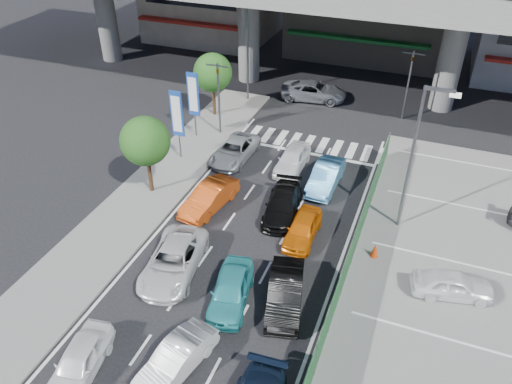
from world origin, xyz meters
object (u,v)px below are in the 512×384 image
at_px(hatch_black_mid_right, 285,293).
at_px(taxi_orange_right, 303,229).
at_px(parked_sedan_white, 453,284).
at_px(traffic_light_left, 218,81).
at_px(street_lamp_right, 417,149).
at_px(kei_truck_front_right, 326,176).
at_px(crossing_wagon_silver, 314,91).
at_px(sedan_white_front_mid, 292,159).
at_px(sedan_black_mid, 282,205).
at_px(signboard_far, 193,96).
at_px(van_white_back_left, 79,361).
at_px(traffic_cone, 375,250).
at_px(tree_far, 213,73).
at_px(hatch_white_back_mid, 176,359).
at_px(signboard_near, 177,116).
at_px(tree_near, 145,141).
at_px(street_lamp_left, 250,41).
at_px(wagon_silver_front_left, 235,151).
at_px(traffic_light_right, 411,68).
at_px(taxi_teal_mid, 231,290).
at_px(taxi_orange_left, 209,198).
at_px(sedan_white_mid_left, 173,261).

bearing_deg(hatch_black_mid_right, taxi_orange_right, 83.64).
bearing_deg(parked_sedan_white, taxi_orange_right, 66.81).
bearing_deg(traffic_light_left, street_lamp_right, -24.16).
height_order(kei_truck_front_right, crossing_wagon_silver, crossing_wagon_silver).
relative_size(taxi_orange_right, sedan_white_front_mid, 0.91).
bearing_deg(sedan_black_mid, signboard_far, 135.21).
relative_size(van_white_back_left, traffic_cone, 4.83).
bearing_deg(tree_far, hatch_white_back_mid, -68.83).
relative_size(kei_truck_front_right, traffic_cone, 5.41).
height_order(signboard_near, parked_sedan_white, signboard_near).
distance_m(signboard_near, sedan_white_front_mid, 7.66).
relative_size(hatch_black_mid_right, crossing_wagon_silver, 0.81).
bearing_deg(kei_truck_front_right, tree_near, -154.45).
bearing_deg(sedan_white_front_mid, van_white_back_left, -100.24).
bearing_deg(traffic_cone, crossing_wagon_silver, 114.92).
bearing_deg(traffic_cone, sedan_white_front_mid, 134.50).
xyz_separation_m(traffic_light_left, traffic_cone, (12.46, -9.01, -3.49)).
distance_m(signboard_far, traffic_cone, 16.22).
height_order(hatch_white_back_mid, crossing_wagon_silver, crossing_wagon_silver).
xyz_separation_m(traffic_light_left, street_lamp_left, (-0.13, 6.00, 0.83)).
height_order(wagon_silver_front_left, traffic_cone, wagon_silver_front_left).
relative_size(signboard_far, tree_far, 0.98).
height_order(traffic_light_right, hatch_white_back_mid, traffic_light_right).
distance_m(traffic_light_left, taxi_teal_mid, 16.18).
bearing_deg(sedan_black_mid, sedan_white_front_mid, 93.11).
bearing_deg(signboard_far, taxi_orange_right, -37.92).
height_order(van_white_back_left, sedan_white_front_mid, sedan_white_front_mid).
distance_m(van_white_back_left, crossing_wagon_silver, 27.72).
xyz_separation_m(tree_far, van_white_back_left, (4.62, -22.20, -2.75)).
xyz_separation_m(van_white_back_left, kei_truck_front_right, (5.58, 15.93, 0.05)).
distance_m(street_lamp_right, street_lamp_left, 18.06).
height_order(van_white_back_left, taxi_orange_right, van_white_back_left).
distance_m(signboard_near, sedan_black_mid, 9.06).
bearing_deg(taxi_orange_left, traffic_light_left, 120.19).
relative_size(hatch_white_back_mid, taxi_orange_right, 1.05).
distance_m(traffic_light_right, sedan_white_front_mid, 11.54).
bearing_deg(signboard_far, tree_far, 93.26).
distance_m(van_white_back_left, taxi_orange_left, 11.48).
xyz_separation_m(traffic_light_left, parked_sedan_white, (16.15, -10.33, -3.26)).
bearing_deg(van_white_back_left, traffic_light_left, 89.38).
bearing_deg(tree_far, traffic_cone, -39.30).
xyz_separation_m(street_lamp_left, hatch_black_mid_right, (9.42, -19.55, -4.08)).
bearing_deg(taxi_orange_right, parked_sedan_white, -12.02).
bearing_deg(sedan_black_mid, sedan_white_mid_left, -126.86).
height_order(hatch_black_mid_right, parked_sedan_white, hatch_black_mid_right).
bearing_deg(hatch_black_mid_right, traffic_cone, 41.52).
bearing_deg(parked_sedan_white, traffic_light_left, 45.27).
bearing_deg(taxi_teal_mid, sedan_white_front_mid, 83.21).
bearing_deg(tree_far, wagon_silver_front_left, -53.65).
height_order(street_lamp_left, hatch_black_mid_right, street_lamp_left).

